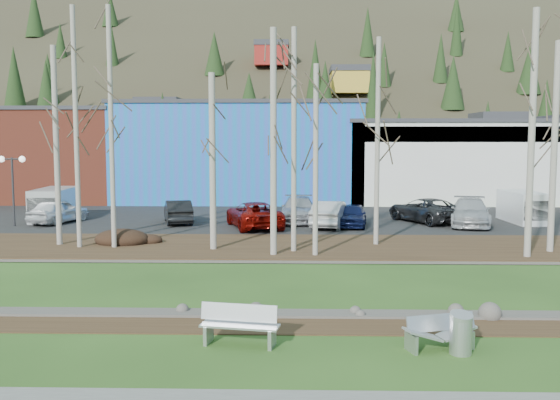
{
  "coord_description": "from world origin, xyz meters",
  "views": [
    {
      "loc": [
        -1.29,
        -14.97,
        5.21
      ],
      "look_at": [
        -2.0,
        12.85,
        2.5
      ],
      "focal_mm": 40.0,
      "sensor_mm": 36.0,
      "label": 1
    }
  ],
  "objects_px": {
    "car_4": "(352,215)",
    "car_7": "(470,212)",
    "bench_intact": "(240,325)",
    "street_lamp": "(12,171)",
    "bench_damaged": "(440,332)",
    "van_white": "(524,207)",
    "car_0": "(58,211)",
    "car_5": "(330,214)",
    "litter_bin": "(461,335)",
    "car_3": "(299,209)",
    "van_grey": "(54,204)",
    "car_6": "(425,210)",
    "car_2": "(254,215)",
    "car_1": "(178,212)"
  },
  "relations": [
    {
      "from": "bench_damaged",
      "to": "van_white",
      "type": "relative_size",
      "value": 0.45
    },
    {
      "from": "bench_intact",
      "to": "litter_bin",
      "type": "xyz_separation_m",
      "value": [
        5.45,
        -0.59,
        -0.04
      ]
    },
    {
      "from": "car_4",
      "to": "car_1",
      "type": "bearing_deg",
      "value": -179.14
    },
    {
      "from": "street_lamp",
      "to": "car_1",
      "type": "bearing_deg",
      "value": 9.21
    },
    {
      "from": "street_lamp",
      "to": "car_3",
      "type": "xyz_separation_m",
      "value": [
        16.72,
        2.39,
        -2.48
      ]
    },
    {
      "from": "car_0",
      "to": "car_5",
      "type": "height_order",
      "value": "car_5"
    },
    {
      "from": "car_6",
      "to": "litter_bin",
      "type": "bearing_deg",
      "value": 53.85
    },
    {
      "from": "car_4",
      "to": "car_7",
      "type": "xyz_separation_m",
      "value": [
        7.02,
        0.7,
        0.12
      ]
    },
    {
      "from": "car_0",
      "to": "car_3",
      "type": "relative_size",
      "value": 0.82
    },
    {
      "from": "bench_damaged",
      "to": "van_white",
      "type": "bearing_deg",
      "value": 48.34
    },
    {
      "from": "bench_intact",
      "to": "street_lamp",
      "type": "bearing_deg",
      "value": 136.84
    },
    {
      "from": "car_0",
      "to": "car_4",
      "type": "relative_size",
      "value": 1.1
    },
    {
      "from": "car_0",
      "to": "car_6",
      "type": "xyz_separation_m",
      "value": [
        22.43,
        1.01,
        0.01
      ]
    },
    {
      "from": "car_7",
      "to": "car_2",
      "type": "bearing_deg",
      "value": -160.03
    },
    {
      "from": "car_4",
      "to": "car_0",
      "type": "bearing_deg",
      "value": -175.71
    },
    {
      "from": "car_2",
      "to": "car_5",
      "type": "xyz_separation_m",
      "value": [
        4.42,
        0.44,
        0.02
      ]
    },
    {
      "from": "car_2",
      "to": "street_lamp",
      "type": "bearing_deg",
      "value": -18.39
    },
    {
      "from": "street_lamp",
      "to": "bench_damaged",
      "type": "bearing_deg",
      "value": -45.97
    },
    {
      "from": "bench_intact",
      "to": "car_4",
      "type": "height_order",
      "value": "car_4"
    },
    {
      "from": "car_7",
      "to": "van_white",
      "type": "bearing_deg",
      "value": 34.67
    },
    {
      "from": "bench_damaged",
      "to": "litter_bin",
      "type": "height_order",
      "value": "litter_bin"
    },
    {
      "from": "van_white",
      "to": "car_0",
      "type": "bearing_deg",
      "value": 179.31
    },
    {
      "from": "litter_bin",
      "to": "car_0",
      "type": "height_order",
      "value": "car_0"
    },
    {
      "from": "litter_bin",
      "to": "bench_damaged",
      "type": "bearing_deg",
      "value": 136.4
    },
    {
      "from": "street_lamp",
      "to": "car_0",
      "type": "xyz_separation_m",
      "value": [
        2.08,
        1.39,
        -2.5
      ]
    },
    {
      "from": "litter_bin",
      "to": "car_4",
      "type": "relative_size",
      "value": 0.24
    },
    {
      "from": "bench_intact",
      "to": "car_5",
      "type": "height_order",
      "value": "car_5"
    },
    {
      "from": "van_grey",
      "to": "car_4",
      "type": "bearing_deg",
      "value": -10.69
    },
    {
      "from": "litter_bin",
      "to": "van_grey",
      "type": "distance_m",
      "value": 30.52
    },
    {
      "from": "car_4",
      "to": "car_6",
      "type": "bearing_deg",
      "value": 32.3
    },
    {
      "from": "car_0",
      "to": "van_white",
      "type": "bearing_deg",
      "value": -161.67
    },
    {
      "from": "car_2",
      "to": "car_5",
      "type": "distance_m",
      "value": 4.44
    },
    {
      "from": "street_lamp",
      "to": "car_5",
      "type": "xyz_separation_m",
      "value": [
        18.56,
        0.09,
        -2.46
      ]
    },
    {
      "from": "car_0",
      "to": "litter_bin",
      "type": "bearing_deg",
      "value": 145.85
    },
    {
      "from": "bench_intact",
      "to": "van_white",
      "type": "distance_m",
      "value": 27.54
    },
    {
      "from": "van_white",
      "to": "van_grey",
      "type": "height_order",
      "value": "van_grey"
    },
    {
      "from": "bench_intact",
      "to": "car_7",
      "type": "bearing_deg",
      "value": 71.59
    },
    {
      "from": "car_3",
      "to": "car_6",
      "type": "relative_size",
      "value": 0.98
    },
    {
      "from": "car_2",
      "to": "car_7",
      "type": "xyz_separation_m",
      "value": [
        12.72,
        1.34,
        0.04
      ]
    },
    {
      "from": "litter_bin",
      "to": "car_2",
      "type": "bearing_deg",
      "value": 107.26
    },
    {
      "from": "car_1",
      "to": "car_2",
      "type": "distance_m",
      "value": 5.14
    },
    {
      "from": "bench_damaged",
      "to": "van_white",
      "type": "xyz_separation_m",
      "value": [
        10.4,
        23.0,
        0.66
      ]
    },
    {
      "from": "van_grey",
      "to": "car_5",
      "type": "bearing_deg",
      "value": -11.86
    },
    {
      "from": "car_0",
      "to": "van_grey",
      "type": "xyz_separation_m",
      "value": [
        -0.77,
        1.27,
        0.26
      ]
    },
    {
      "from": "litter_bin",
      "to": "van_white",
      "type": "bearing_deg",
      "value": 66.89
    },
    {
      "from": "bench_damaged",
      "to": "street_lamp",
      "type": "relative_size",
      "value": 0.47
    },
    {
      "from": "car_7",
      "to": "van_grey",
      "type": "height_order",
      "value": "van_grey"
    },
    {
      "from": "car_3",
      "to": "car_4",
      "type": "height_order",
      "value": "car_3"
    },
    {
      "from": "car_7",
      "to": "bench_damaged",
      "type": "bearing_deg",
      "value": -93.28
    },
    {
      "from": "car_3",
      "to": "street_lamp",
      "type": "bearing_deg",
      "value": -171.88
    }
  ]
}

